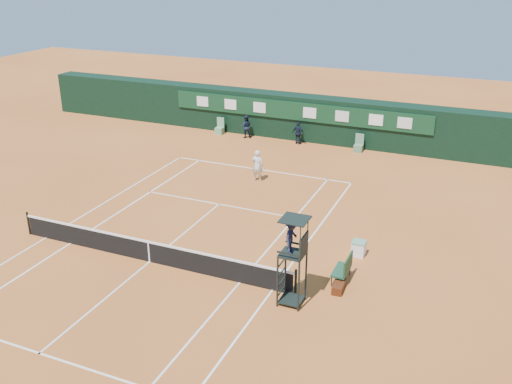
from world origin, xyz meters
TOP-DOWN VIEW (x-y plane):
  - ground at (0.00, 0.00)m, footprint 90.00×90.00m
  - court_lines at (0.00, 0.00)m, footprint 11.05×23.85m
  - tennis_net at (0.00, 0.00)m, footprint 12.90×0.10m
  - back_wall at (0.00, 18.74)m, footprint 40.00×1.65m
  - linesman_chair_left at (-5.50, 17.48)m, footprint 0.55×0.50m
  - linesman_chair_right at (4.50, 17.48)m, footprint 0.55×0.50m
  - umpire_chair at (6.42, -0.53)m, footprint 0.96×0.95m
  - player_bench at (7.79, 1.71)m, footprint 0.56×1.20m
  - tennis_bag at (7.80, 0.98)m, footprint 0.43×0.90m
  - cooler at (7.82, 3.98)m, footprint 0.57×0.57m
  - tennis_ball at (-0.35, 6.22)m, footprint 0.06×0.06m
  - player at (0.50, 10.22)m, footprint 0.70×0.50m
  - ball_kid_left at (-3.40, 17.40)m, footprint 0.93×0.84m
  - ball_kid_right at (0.41, 17.42)m, footprint 0.95×0.55m

SIDE VIEW (x-z plane):
  - ground at x=0.00m, z-range 0.00..0.00m
  - court_lines at x=0.00m, z-range 0.00..0.01m
  - tennis_ball at x=-0.35m, z-range 0.00..0.06m
  - tennis_bag at x=7.80m, z-range 0.00..0.33m
  - linesman_chair_left at x=-5.50m, z-range -0.26..0.89m
  - linesman_chair_right at x=4.50m, z-range -0.26..0.89m
  - cooler at x=7.82m, z-range 0.00..0.65m
  - tennis_net at x=0.00m, z-range -0.04..1.06m
  - player_bench at x=7.79m, z-range 0.05..1.15m
  - ball_kid_right at x=0.41m, z-range 0.00..1.52m
  - ball_kid_left at x=-3.40m, z-range 0.00..1.57m
  - player at x=0.50m, z-range 0.00..1.79m
  - back_wall at x=0.00m, z-range 0.01..3.01m
  - umpire_chair at x=6.42m, z-range 0.75..4.17m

